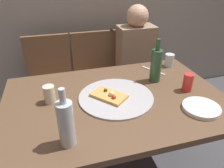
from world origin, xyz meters
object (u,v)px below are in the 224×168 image
object	(u,v)px
tumbler_far	(49,94)
chair_right	(132,67)
dining_table	(116,108)
table_knife	(153,70)
wine_bottle	(156,65)
chair_left	(51,77)
pizza_slice_last	(109,95)
soda_can	(188,82)
plate_stack	(201,108)
tumbler_near	(169,60)
beer_bottle	(66,123)
guest_in_sweater	(138,61)
pizza_tray	(116,97)
chair_middle	(96,71)

from	to	relation	value
tumbler_far	chair_right	size ratio (longest dim) A/B	0.12
tumbler_far	chair_right	xyz separation A→B (m)	(0.86, 0.80, -0.28)
dining_table	table_knife	world-z (taller)	table_knife
wine_bottle	chair_left	bearing A→B (deg)	136.05
pizza_slice_last	soda_can	bearing A→B (deg)	-4.83
dining_table	chair_right	bearing A→B (deg)	62.42
plate_stack	chair_left	size ratio (longest dim) A/B	0.24
tumbler_far	table_knife	xyz separation A→B (m)	(0.81, 0.23, -0.05)
tumbler_far	tumbler_near	bearing A→B (deg)	16.12
beer_bottle	guest_in_sweater	world-z (taller)	guest_in_sweater
beer_bottle	tumbler_far	size ratio (longest dim) A/B	2.70
tumbler_far	chair_right	world-z (taller)	chair_right
chair_right	guest_in_sweater	distance (m)	0.20
pizza_tray	wine_bottle	world-z (taller)	wine_bottle
wine_bottle	plate_stack	bearing A→B (deg)	-75.57
wine_bottle	plate_stack	world-z (taller)	wine_bottle
beer_bottle	chair_right	world-z (taller)	beer_bottle
wine_bottle	chair_middle	distance (m)	0.86
table_knife	guest_in_sweater	distance (m)	0.43
soda_can	chair_middle	xyz separation A→B (m)	(-0.44, 0.91, -0.28)
tumbler_far	chair_left	size ratio (longest dim) A/B	0.12
soda_can	table_knife	bearing A→B (deg)	104.01
soda_can	pizza_tray	bearing A→B (deg)	175.66
wine_bottle	pizza_tray	bearing A→B (deg)	-156.18
chair_right	plate_stack	bearing A→B (deg)	89.51
dining_table	beer_bottle	bearing A→B (deg)	-136.23
plate_stack	chair_middle	size ratio (longest dim) A/B	0.24
pizza_tray	tumbler_far	world-z (taller)	tumbler_far
chair_middle	guest_in_sweater	distance (m)	0.45
pizza_slice_last	plate_stack	xyz separation A→B (m)	(0.49, -0.26, -0.01)
tumbler_near	pizza_slice_last	bearing A→B (deg)	-150.69
pizza_tray	guest_in_sweater	xyz separation A→B (m)	(0.45, 0.72, -0.10)
chair_left	pizza_tray	bearing A→B (deg)	115.23
table_knife	beer_bottle	bearing A→B (deg)	100.71
plate_stack	table_knife	distance (m)	0.56
chair_left	pizza_slice_last	bearing A→B (deg)	112.96
soda_can	chair_middle	size ratio (longest dim) A/B	0.14
chair_middle	pizza_tray	bearing A→B (deg)	87.03
beer_bottle	chair_middle	xyz separation A→B (m)	(0.38, 1.19, -0.34)
chair_left	chair_middle	distance (m)	0.46
tumbler_near	chair_right	world-z (taller)	chair_right
plate_stack	chair_right	distance (m)	1.16
soda_can	chair_left	world-z (taller)	chair_left
dining_table	chair_left	size ratio (longest dim) A/B	1.57
tumbler_near	table_knife	xyz separation A→B (m)	(-0.17, -0.05, -0.05)
dining_table	soda_can	xyz separation A→B (m)	(0.49, -0.04, 0.14)
tumbler_far	wine_bottle	bearing A→B (deg)	6.04
wine_bottle	tumbler_near	distance (m)	0.31
tumbler_far	soda_can	distance (m)	0.90
pizza_tray	tumbler_near	distance (m)	0.67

